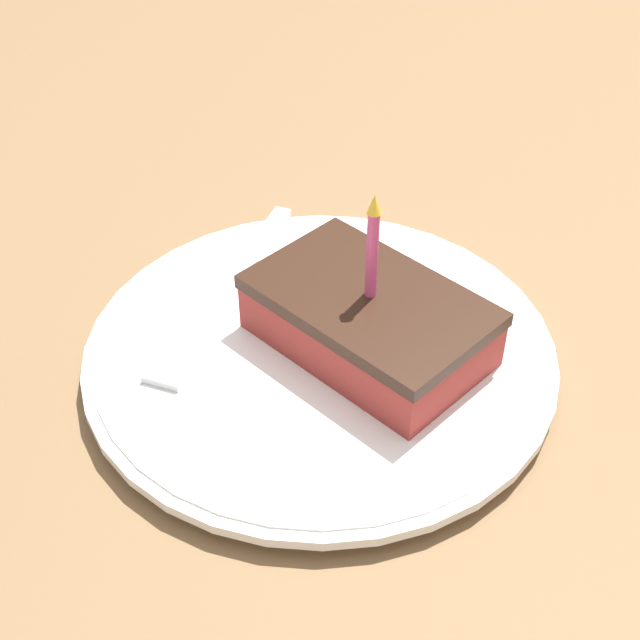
# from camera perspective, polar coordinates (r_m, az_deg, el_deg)

# --- Properties ---
(ground_plane) EXTENTS (2.40, 2.40, 0.04)m
(ground_plane) POSITION_cam_1_polar(r_m,az_deg,el_deg) (0.56, -1.07, -4.53)
(ground_plane) COLOR brown
(ground_plane) RESTS_ON ground
(plate) EXTENTS (0.29, 0.29, 0.02)m
(plate) POSITION_cam_1_polar(r_m,az_deg,el_deg) (0.55, -0.00, -2.12)
(plate) COLOR white
(plate) RESTS_ON ground_plane
(cake_slice) EXTENTS (0.09, 0.14, 0.11)m
(cake_slice) POSITION_cam_1_polar(r_m,az_deg,el_deg) (0.53, 3.16, 0.05)
(cake_slice) COLOR #99332D
(cake_slice) RESTS_ON plate
(fork) EXTENTS (0.18, 0.10, 0.00)m
(fork) POSITION_cam_1_polar(r_m,az_deg,el_deg) (0.57, -6.44, 1.27)
(fork) COLOR silver
(fork) RESTS_ON plate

